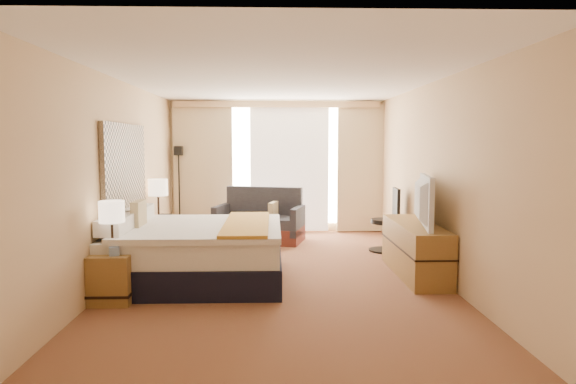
{
  "coord_description": "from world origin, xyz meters",
  "views": [
    {
      "loc": [
        -0.08,
        -6.73,
        1.78
      ],
      "look_at": [
        0.13,
        0.4,
        1.09
      ],
      "focal_mm": 32.0,
      "sensor_mm": 36.0,
      "label": 1
    }
  ],
  "objects_px": {
    "floor_lamp": "(179,172)",
    "lamp_right": "(158,188)",
    "television": "(417,201)",
    "loveseat": "(260,223)",
    "nightstand_right": "(162,237)",
    "bed": "(197,251)",
    "nightstand_left": "(114,277)",
    "desk_chair": "(388,223)",
    "media_dresser": "(415,249)",
    "lamp_left": "(112,213)"
  },
  "relations": [
    {
      "from": "floor_lamp",
      "to": "lamp_right",
      "type": "bearing_deg",
      "value": -90.63
    },
    {
      "from": "television",
      "to": "loveseat",
      "type": "bearing_deg",
      "value": 48.26
    },
    {
      "from": "nightstand_right",
      "to": "bed",
      "type": "xyz_separation_m",
      "value": [
        0.81,
        -1.64,
        0.11
      ]
    },
    {
      "from": "bed",
      "to": "floor_lamp",
      "type": "distance_m",
      "value": 3.63
    },
    {
      "from": "nightstand_left",
      "to": "desk_chair",
      "type": "height_order",
      "value": "desk_chair"
    },
    {
      "from": "nightstand_right",
      "to": "lamp_right",
      "type": "bearing_deg",
      "value": 135.27
    },
    {
      "from": "nightstand_right",
      "to": "television",
      "type": "distance_m",
      "value": 4.08
    },
    {
      "from": "loveseat",
      "to": "bed",
      "type": "bearing_deg",
      "value": -90.59
    },
    {
      "from": "lamp_right",
      "to": "media_dresser",
      "type": "bearing_deg",
      "value": -21.79
    },
    {
      "from": "desk_chair",
      "to": "nightstand_left",
      "type": "bearing_deg",
      "value": -142.66
    },
    {
      "from": "bed",
      "to": "lamp_right",
      "type": "xyz_separation_m",
      "value": [
        -0.86,
        1.69,
        0.67
      ]
    },
    {
      "from": "bed",
      "to": "desk_chair",
      "type": "relative_size",
      "value": 2.06
    },
    {
      "from": "nightstand_left",
      "to": "floor_lamp",
      "type": "height_order",
      "value": "floor_lamp"
    },
    {
      "from": "bed",
      "to": "television",
      "type": "xyz_separation_m",
      "value": [
        2.84,
        -0.01,
        0.65
      ]
    },
    {
      "from": "media_dresser",
      "to": "loveseat",
      "type": "height_order",
      "value": "loveseat"
    },
    {
      "from": "television",
      "to": "desk_chair",
      "type": "bearing_deg",
      "value": 9.64
    },
    {
      "from": "loveseat",
      "to": "floor_lamp",
      "type": "relative_size",
      "value": 0.99
    },
    {
      "from": "media_dresser",
      "to": "nightstand_left",
      "type": "bearing_deg",
      "value": -164.16
    },
    {
      "from": "media_dresser",
      "to": "lamp_right",
      "type": "bearing_deg",
      "value": 158.21
    },
    {
      "from": "bed",
      "to": "loveseat",
      "type": "distance_m",
      "value": 2.79
    },
    {
      "from": "nightstand_right",
      "to": "lamp_left",
      "type": "relative_size",
      "value": 0.94
    },
    {
      "from": "nightstand_right",
      "to": "desk_chair",
      "type": "height_order",
      "value": "desk_chair"
    },
    {
      "from": "nightstand_right",
      "to": "television",
      "type": "xyz_separation_m",
      "value": [
        3.65,
        -1.65,
        0.76
      ]
    },
    {
      "from": "floor_lamp",
      "to": "loveseat",
      "type": "bearing_deg",
      "value": -25.21
    },
    {
      "from": "nightstand_left",
      "to": "bed",
      "type": "height_order",
      "value": "bed"
    },
    {
      "from": "nightstand_left",
      "to": "media_dresser",
      "type": "bearing_deg",
      "value": 15.84
    },
    {
      "from": "media_dresser",
      "to": "loveseat",
      "type": "xyz_separation_m",
      "value": [
        -2.14,
        2.49,
        -0.03
      ]
    },
    {
      "from": "media_dresser",
      "to": "lamp_left",
      "type": "bearing_deg",
      "value": -164.07
    },
    {
      "from": "loveseat",
      "to": "floor_lamp",
      "type": "height_order",
      "value": "floor_lamp"
    },
    {
      "from": "nightstand_left",
      "to": "lamp_right",
      "type": "xyz_separation_m",
      "value": [
        -0.05,
        2.55,
        0.78
      ]
    },
    {
      "from": "bed",
      "to": "desk_chair",
      "type": "height_order",
      "value": "same"
    },
    {
      "from": "nightstand_left",
      "to": "television",
      "type": "bearing_deg",
      "value": 13.05
    },
    {
      "from": "television",
      "to": "nightstand_right",
      "type": "bearing_deg",
      "value": 76.11
    },
    {
      "from": "bed",
      "to": "lamp_left",
      "type": "height_order",
      "value": "lamp_left"
    },
    {
      "from": "nightstand_right",
      "to": "loveseat",
      "type": "distance_m",
      "value": 1.88
    },
    {
      "from": "loveseat",
      "to": "nightstand_left",
      "type": "bearing_deg",
      "value": -98.73
    },
    {
      "from": "lamp_right",
      "to": "loveseat",
      "type": "bearing_deg",
      "value": 31.71
    },
    {
      "from": "nightstand_left",
      "to": "lamp_left",
      "type": "height_order",
      "value": "lamp_left"
    },
    {
      "from": "desk_chair",
      "to": "lamp_right",
      "type": "height_order",
      "value": "lamp_right"
    },
    {
      "from": "loveseat",
      "to": "lamp_left",
      "type": "bearing_deg",
      "value": -98.64
    },
    {
      "from": "media_dresser",
      "to": "television",
      "type": "height_order",
      "value": "television"
    },
    {
      "from": "media_dresser",
      "to": "desk_chair",
      "type": "relative_size",
      "value": 1.73
    },
    {
      "from": "desk_chair",
      "to": "television",
      "type": "bearing_deg",
      "value": -88.53
    },
    {
      "from": "bed",
      "to": "floor_lamp",
      "type": "height_order",
      "value": "floor_lamp"
    },
    {
      "from": "bed",
      "to": "nightstand_left",
      "type": "bearing_deg",
      "value": -133.35
    },
    {
      "from": "nightstand_left",
      "to": "media_dresser",
      "type": "distance_m",
      "value": 3.85
    },
    {
      "from": "nightstand_left",
      "to": "floor_lamp",
      "type": "relative_size",
      "value": 0.32
    },
    {
      "from": "nightstand_right",
      "to": "bed",
      "type": "bearing_deg",
      "value": -63.8
    },
    {
      "from": "nightstand_left",
      "to": "lamp_right",
      "type": "height_order",
      "value": "lamp_right"
    },
    {
      "from": "nightstand_right",
      "to": "lamp_right",
      "type": "relative_size",
      "value": 0.85
    }
  ]
}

